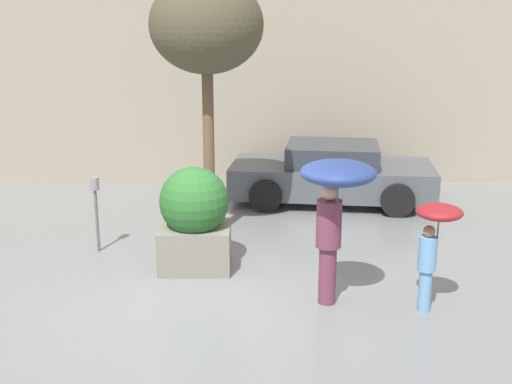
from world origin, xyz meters
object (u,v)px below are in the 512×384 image
at_px(parked_car_near, 332,174).
at_px(parking_meter, 96,199).
at_px(person_child, 434,234).
at_px(planter_box, 195,218).
at_px(street_tree, 206,28).
at_px(person_adult, 335,193).

relative_size(parked_car_near, parking_meter, 3.47).
distance_m(person_child, parking_meter, 5.35).
xyz_separation_m(planter_box, street_tree, (0.14, 1.43, 2.76)).
bearing_deg(parked_car_near, street_tree, 141.03).
relative_size(person_child, parked_car_near, 0.33).
height_order(parked_car_near, street_tree, street_tree).
height_order(street_tree, parking_meter, street_tree).
bearing_deg(planter_box, parked_car_near, 55.51).
bearing_deg(parking_meter, person_adult, -30.51).
distance_m(parked_car_near, street_tree, 4.44).
bearing_deg(person_adult, parking_meter, -153.43).
relative_size(person_adult, parking_meter, 1.59).
relative_size(person_child, street_tree, 0.33).
xyz_separation_m(person_adult, person_child, (1.25, -0.18, -0.48)).
bearing_deg(parked_car_near, person_adult, -179.29).
xyz_separation_m(person_child, parking_meter, (-4.83, 2.29, -0.17)).
distance_m(person_child, parked_car_near, 5.29).
bearing_deg(street_tree, planter_box, -95.73).
relative_size(person_adult, person_child, 1.37).
xyz_separation_m(parked_car_near, street_tree, (-2.39, -2.26, 2.98)).
distance_m(planter_box, parked_car_near, 4.49).
height_order(person_adult, person_child, person_adult).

